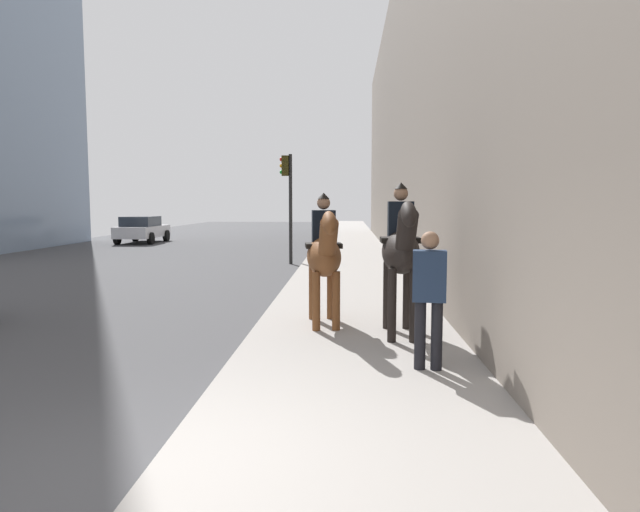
# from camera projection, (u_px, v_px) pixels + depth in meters

# --- Properties ---
(sidewalk_slab) EXTENTS (120.00, 3.28, 0.12)m
(sidewalk_slab) POSITION_uv_depth(u_px,v_px,m) (359.00, 485.00, 4.20)
(sidewalk_slab) COLOR gray
(sidewalk_slab) RESTS_ON ground
(mounted_horse_near) EXTENTS (2.15, 0.75, 2.21)m
(mounted_horse_near) POSITION_uv_depth(u_px,v_px,m) (324.00, 254.00, 9.30)
(mounted_horse_near) COLOR brown
(mounted_horse_near) RESTS_ON sidewalk_slab
(mounted_horse_far) EXTENTS (2.15, 0.60, 2.35)m
(mounted_horse_far) POSITION_uv_depth(u_px,v_px,m) (401.00, 250.00, 8.52)
(mounted_horse_far) COLOR black
(mounted_horse_far) RESTS_ON sidewalk_slab
(pedestrian_greeting) EXTENTS (0.31, 0.43, 1.70)m
(pedestrian_greeting) POSITION_uv_depth(u_px,v_px,m) (429.00, 291.00, 6.82)
(pedestrian_greeting) COLOR black
(pedestrian_greeting) RESTS_ON sidewalk_slab
(car_mid_lane) EXTENTS (4.01, 2.02, 1.44)m
(car_mid_lane) POSITION_uv_depth(u_px,v_px,m) (142.00, 229.00, 30.41)
(car_mid_lane) COLOR silver
(car_mid_lane) RESTS_ON ground
(traffic_light_near_curb) EXTENTS (0.20, 0.44, 3.85)m
(traffic_light_near_curb) POSITION_uv_depth(u_px,v_px,m) (288.00, 191.00, 19.68)
(traffic_light_near_curb) COLOR black
(traffic_light_near_curb) RESTS_ON ground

